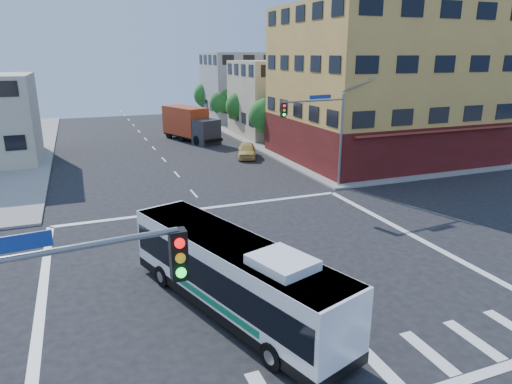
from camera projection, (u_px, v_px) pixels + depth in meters
name	position (u px, v px, depth m)	size (l,w,h in m)	color
ground	(260.00, 268.00, 21.61)	(120.00, 120.00, 0.00)	black
sidewalk_ne	(397.00, 125.00, 64.97)	(50.00, 50.00, 0.15)	gray
corner_building_ne	(383.00, 96.00, 43.33)	(18.10, 15.44, 14.00)	gold
building_east_near	(286.00, 98.00, 56.51)	(12.06, 10.06, 9.00)	#BDB191
building_east_far	(247.00, 87.00, 68.85)	(12.06, 10.06, 10.00)	#999994
signal_mast_ne	(323.00, 123.00, 32.79)	(7.91, 1.13, 8.07)	slate
street_tree_a	(266.00, 113.00, 49.61)	(3.60, 3.60, 5.53)	#3A2315
street_tree_b	(242.00, 104.00, 56.70)	(3.80, 3.80, 5.79)	#3A2315
street_tree_c	(223.00, 101.00, 63.91)	(3.40, 3.40, 5.29)	#3A2315
street_tree_d	(207.00, 93.00, 70.93)	(4.00, 4.00, 6.03)	#3A2315
transit_bus	(233.00, 274.00, 17.55)	(5.82, 11.38, 3.32)	black
box_truck	(190.00, 125.00, 53.04)	(5.39, 8.87, 3.85)	#2A2A30
parked_car	(247.00, 150.00, 44.59)	(1.72, 4.28, 1.46)	#DFBE5D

